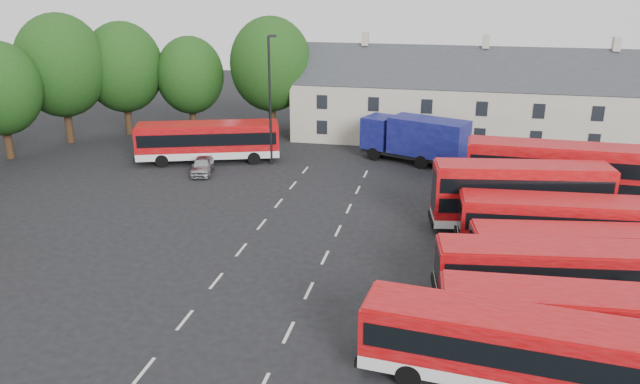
{
  "coord_description": "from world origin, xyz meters",
  "views": [
    {
      "loc": [
        11.53,
        -29.47,
        15.22
      ],
      "look_at": [
        3.67,
        6.82,
        2.2
      ],
      "focal_mm": 35.0,
      "sensor_mm": 36.0,
      "label": 1
    }
  ],
  "objects_px": {
    "bus_dd_south": "(520,193)",
    "silver_car": "(202,165)",
    "bus_row_a": "(510,345)",
    "box_truck": "(416,138)",
    "lamppost": "(270,97)"
  },
  "relations": [
    {
      "from": "bus_row_a",
      "to": "silver_car",
      "type": "relative_size",
      "value": 2.91
    },
    {
      "from": "lamppost",
      "to": "bus_dd_south",
      "type": "bearing_deg",
      "value": -29.09
    },
    {
      "from": "bus_dd_south",
      "to": "silver_car",
      "type": "height_order",
      "value": "bus_dd_south"
    },
    {
      "from": "bus_dd_south",
      "to": "silver_car",
      "type": "distance_m",
      "value": 24.87
    },
    {
      "from": "bus_dd_south",
      "to": "box_truck",
      "type": "bearing_deg",
      "value": 109.59
    },
    {
      "from": "bus_row_a",
      "to": "lamppost",
      "type": "height_order",
      "value": "lamppost"
    },
    {
      "from": "box_truck",
      "to": "silver_car",
      "type": "height_order",
      "value": "box_truck"
    },
    {
      "from": "bus_row_a",
      "to": "box_truck",
      "type": "bearing_deg",
      "value": 106.52
    },
    {
      "from": "bus_dd_south",
      "to": "silver_car",
      "type": "relative_size",
      "value": 2.75
    },
    {
      "from": "box_truck",
      "to": "lamppost",
      "type": "xyz_separation_m",
      "value": [
        -11.76,
        -3.0,
        3.5
      ]
    },
    {
      "from": "box_truck",
      "to": "lamppost",
      "type": "bearing_deg",
      "value": -144.47
    },
    {
      "from": "bus_row_a",
      "to": "bus_dd_south",
      "type": "xyz_separation_m",
      "value": [
        1.68,
        16.45,
        0.56
      ]
    },
    {
      "from": "bus_row_a",
      "to": "box_truck",
      "type": "xyz_separation_m",
      "value": [
        -5.64,
        30.06,
        0.29
      ]
    },
    {
      "from": "bus_row_a",
      "to": "bus_dd_south",
      "type": "distance_m",
      "value": 16.54
    },
    {
      "from": "bus_row_a",
      "to": "silver_car",
      "type": "distance_m",
      "value": 32.23
    }
  ]
}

